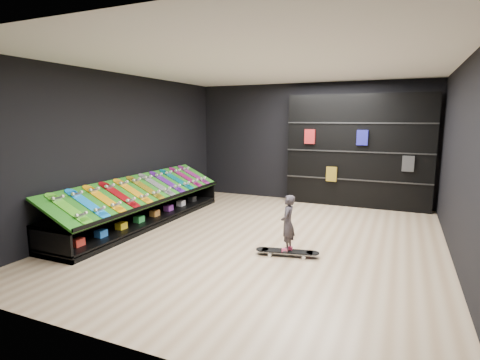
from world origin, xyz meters
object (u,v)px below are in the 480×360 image
at_px(floor_skateboard, 287,253).
at_px(child, 288,234).
at_px(display_rack, 144,211).
at_px(back_shelving, 358,151).

distance_m(floor_skateboard, child, 0.31).
relative_size(display_rack, floor_skateboard, 4.59).
height_order(display_rack, child, child).
xyz_separation_m(display_rack, back_shelving, (3.77, 3.32, 1.09)).
relative_size(back_shelving, floor_skateboard, 3.42).
bearing_deg(back_shelving, display_rack, -138.61).
bearing_deg(display_rack, floor_skateboard, -10.96).
distance_m(display_rack, floor_skateboard, 3.28).
bearing_deg(floor_skateboard, child, 0.00).
distance_m(display_rack, back_shelving, 5.14).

